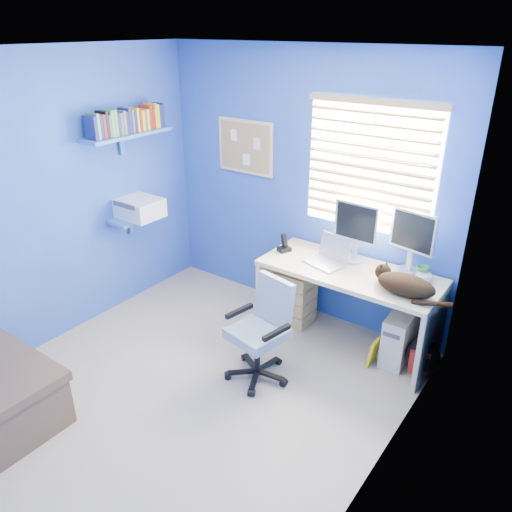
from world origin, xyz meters
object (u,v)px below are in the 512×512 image
Objects in this scene: desk at (347,307)px; laptop at (325,253)px; office_chair at (261,342)px; tower_pc at (400,336)px; cat at (406,285)px.

desk is 0.53m from laptop.
office_chair reaches higher than desk.
tower_pc is 0.54× the size of office_chair.
desk is 0.50m from tower_pc.
desk is 0.71m from cat.
tower_pc is at bearing 21.50° from laptop.
office_chair is (-0.12, -0.78, -0.54)m from laptop.
desk is at bearing -175.94° from tower_pc.
cat is at bearing 6.81° from laptop.
desk is at bearing -173.47° from cat.
laptop reaches higher than tower_pc.
laptop reaches higher than desk.
office_chair is (-0.88, -0.67, -0.51)m from cat.
office_chair is (-0.83, -0.87, 0.09)m from tower_pc.
desk is 3.41× the size of tower_pc.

